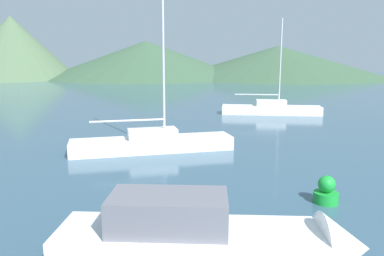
{
  "coord_description": "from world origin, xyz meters",
  "views": [
    {
      "loc": [
        -2.31,
        -3.43,
        4.45
      ],
      "look_at": [
        -0.47,
        14.0,
        1.2
      ],
      "focal_mm": 35.0,
      "sensor_mm": 36.0,
      "label": 1
    }
  ],
  "objects": [
    {
      "name": "hill_east",
      "position": [
        27.81,
        85.33,
        3.76
      ],
      "size": [
        51.53,
        51.53,
        7.51
      ],
      "color": "#38563D",
      "rests_on": "ground_plane"
    },
    {
      "name": "motorboat_near",
      "position": [
        -1.03,
        4.2,
        0.47
      ],
      "size": [
        7.08,
        2.7,
        1.96
      ],
      "rotation": [
        0.0,
        0.0,
        -0.16
      ],
      "color": "white",
      "rests_on": "ground_plane"
    },
    {
      "name": "buoy_marker",
      "position": [
        3.03,
        7.19,
        0.36
      ],
      "size": [
        0.76,
        0.76,
        0.88
      ],
      "color": "green",
      "rests_on": "ground_plane"
    },
    {
      "name": "hill_central",
      "position": [
        -3.71,
        88.22,
        4.32
      ],
      "size": [
        48.39,
        48.39,
        8.65
      ],
      "color": "#38563D",
      "rests_on": "ground_plane"
    },
    {
      "name": "hill_west",
      "position": [
        -32.7,
        83.82,
        6.82
      ],
      "size": [
        27.39,
        27.39,
        13.64
      ],
      "color": "#4C6647",
      "rests_on": "ground_plane"
    },
    {
      "name": "sailboat_inner",
      "position": [
        7.26,
        25.91,
        0.46
      ],
      "size": [
        8.06,
        3.33,
        7.58
      ],
      "rotation": [
        0.0,
        0.0,
        -0.22
      ],
      "color": "white",
      "rests_on": "ground_plane"
    },
    {
      "name": "sailboat_middle",
      "position": [
        -2.35,
        14.49,
        0.49
      ],
      "size": [
        7.98,
        2.64,
        10.95
      ],
      "rotation": [
        0.0,
        0.0,
        0.14
      ],
      "color": "white",
      "rests_on": "ground_plane"
    }
  ]
}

